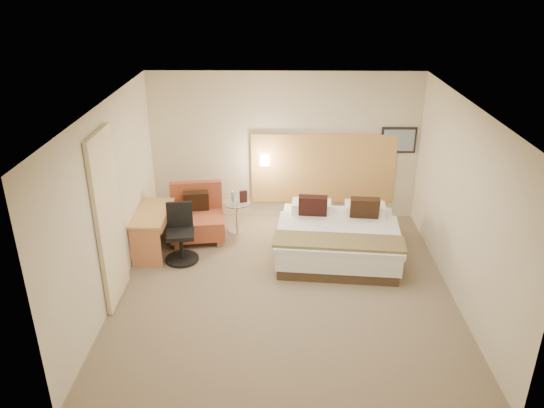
{
  "coord_description": "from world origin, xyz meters",
  "views": [
    {
      "loc": [
        -0.08,
        -6.57,
        4.29
      ],
      "look_at": [
        -0.19,
        0.5,
        1.13
      ],
      "focal_mm": 35.0,
      "sensor_mm": 36.0,
      "label": 1
    }
  ],
  "objects_px": {
    "lounge_chair": "(197,218)",
    "desk": "(154,220)",
    "desk_chair": "(181,238)",
    "side_table": "(237,215)",
    "bed": "(337,237)"
  },
  "relations": [
    {
      "from": "lounge_chair",
      "to": "desk",
      "type": "height_order",
      "value": "lounge_chair"
    },
    {
      "from": "bed",
      "to": "side_table",
      "type": "distance_m",
      "value": 1.87
    },
    {
      "from": "lounge_chair",
      "to": "bed",
      "type": "bearing_deg",
      "value": -13.21
    },
    {
      "from": "lounge_chair",
      "to": "side_table",
      "type": "distance_m",
      "value": 0.71
    },
    {
      "from": "side_table",
      "to": "desk_chair",
      "type": "bearing_deg",
      "value": -128.41
    },
    {
      "from": "lounge_chair",
      "to": "side_table",
      "type": "height_order",
      "value": "lounge_chair"
    },
    {
      "from": "desk_chair",
      "to": "desk",
      "type": "bearing_deg",
      "value": 150.34
    },
    {
      "from": "bed",
      "to": "desk",
      "type": "height_order",
      "value": "bed"
    },
    {
      "from": "desk",
      "to": "desk_chair",
      "type": "relative_size",
      "value": 1.23
    },
    {
      "from": "side_table",
      "to": "desk_chair",
      "type": "distance_m",
      "value": 1.31
    },
    {
      "from": "bed",
      "to": "lounge_chair",
      "type": "distance_m",
      "value": 2.42
    },
    {
      "from": "lounge_chair",
      "to": "desk",
      "type": "xyz_separation_m",
      "value": [
        -0.62,
        -0.5,
        0.19
      ]
    },
    {
      "from": "desk_chair",
      "to": "lounge_chair",
      "type": "bearing_deg",
      "value": 78.88
    },
    {
      "from": "desk",
      "to": "desk_chair",
      "type": "xyz_separation_m",
      "value": [
        0.47,
        -0.27,
        -0.18
      ]
    },
    {
      "from": "lounge_chair",
      "to": "desk",
      "type": "bearing_deg",
      "value": -141.51
    }
  ]
}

